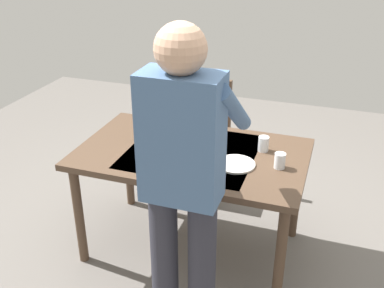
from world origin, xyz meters
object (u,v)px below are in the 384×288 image
object	(u,v)px
water_cup_far_left	(159,127)
serving_bowl_pasta	(177,147)
dining_table	(192,163)
chair_near	(203,128)
wine_bottle	(147,124)
water_cup_near_right	(263,144)
person_server	(183,180)
dinner_plate_near	(236,164)
wine_glass_left	(159,156)
water_cup_near_left	(280,161)

from	to	relation	value
water_cup_far_left	serving_bowl_pasta	size ratio (longest dim) A/B	0.36
dining_table	chair_near	bearing A→B (deg)	-77.34
wine_bottle	serving_bowl_pasta	size ratio (longest dim) A/B	0.99
water_cup_near_right	serving_bowl_pasta	bearing A→B (deg)	20.47
dining_table	person_server	distance (m)	0.78
chair_near	water_cup_far_left	size ratio (longest dim) A/B	8.34
chair_near	water_cup_near_right	world-z (taller)	chair_near
dinner_plate_near	wine_bottle	bearing A→B (deg)	-13.31
serving_bowl_pasta	water_cup_far_left	bearing A→B (deg)	-45.24
water_cup_near_right	water_cup_far_left	size ratio (longest dim) A/B	0.87
chair_near	dinner_plate_near	world-z (taller)	chair_near
dining_table	serving_bowl_pasta	bearing A→B (deg)	23.82
wine_bottle	wine_glass_left	distance (m)	0.44
water_cup_near_left	water_cup_far_left	size ratio (longest dim) A/B	0.85
water_cup_near_left	water_cup_far_left	world-z (taller)	water_cup_far_left
dining_table	dinner_plate_near	xyz separation A→B (m)	(-0.30, 0.08, 0.09)
water_cup_near_left	dinner_plate_near	xyz separation A→B (m)	(0.25, 0.05, -0.04)
dining_table	wine_glass_left	size ratio (longest dim) A/B	9.38
water_cup_far_left	person_server	bearing A→B (deg)	119.47
chair_near	person_server	bearing A→B (deg)	104.04
wine_glass_left	water_cup_near_left	world-z (taller)	wine_glass_left
water_cup_near_left	dinner_plate_near	distance (m)	0.26
chair_near	wine_glass_left	xyz separation A→B (m)	(-0.09, 1.12, 0.32)
wine_glass_left	water_cup_far_left	xyz separation A→B (m)	(0.20, -0.47, -0.05)
wine_bottle	water_cup_near_left	distance (m)	0.88
chair_near	serving_bowl_pasta	bearing A→B (deg)	96.33
dining_table	person_server	world-z (taller)	person_server
serving_bowl_pasta	dinner_plate_near	world-z (taller)	serving_bowl_pasta
chair_near	water_cup_near_right	size ratio (longest dim) A/B	9.55
water_cup_near_right	dinner_plate_near	distance (m)	0.27
serving_bowl_pasta	dining_table	bearing A→B (deg)	-156.18
person_server	serving_bowl_pasta	world-z (taller)	person_server
dining_table	water_cup_far_left	distance (m)	0.36
water_cup_near_right	dinner_plate_near	xyz separation A→B (m)	(0.12, 0.23, -0.04)
water_cup_near_left	water_cup_far_left	bearing A→B (deg)	-13.38
wine_bottle	serving_bowl_pasta	world-z (taller)	wine_bottle
wine_bottle	water_cup_near_left	world-z (taller)	wine_bottle
water_cup_near_right	person_server	bearing A→B (deg)	75.02
wine_bottle	water_cup_near_right	bearing A→B (deg)	-173.45
person_server	water_cup_near_right	distance (m)	0.89
dining_table	serving_bowl_pasta	size ratio (longest dim) A/B	4.72
person_server	wine_bottle	size ratio (longest dim) A/B	5.71
dining_table	water_cup_far_left	bearing A→B (deg)	-29.65
chair_near	person_server	world-z (taller)	person_server
water_cup_near_right	serving_bowl_pasta	world-z (taller)	water_cup_near_right
serving_bowl_pasta	dinner_plate_near	size ratio (longest dim) A/B	1.30
water_cup_near_left	dining_table	bearing A→B (deg)	-3.59
water_cup_near_right	serving_bowl_pasta	xyz separation A→B (m)	(0.51, 0.19, -0.01)
wine_bottle	water_cup_near_left	xyz separation A→B (m)	(-0.88, 0.10, -0.06)
dinner_plate_near	chair_near	bearing A→B (deg)	-61.64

